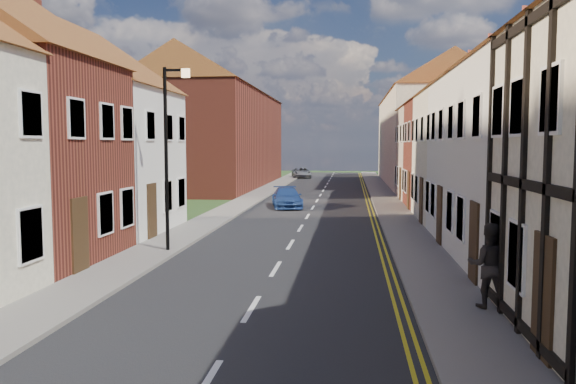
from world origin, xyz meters
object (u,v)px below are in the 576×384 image
car_distant (301,173)px  pedestrian_right (489,265)px  lamppost (169,147)px  car_far (287,198)px

car_distant → pedestrian_right: bearing=-90.1°
lamppost → pedestrian_right: bearing=-32.5°
car_far → pedestrian_right: (6.60, -19.69, 0.46)m
lamppost → car_far: size_ratio=1.52×
lamppost → pedestrian_right: 10.86m
lamppost → pedestrian_right: (8.91, -5.69, -2.50)m
lamppost → car_far: (2.31, 14.00, -2.96)m
lamppost → car_far: 14.50m
pedestrian_right → car_distant: bearing=-68.7°
lamppost → pedestrian_right: lamppost is taller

